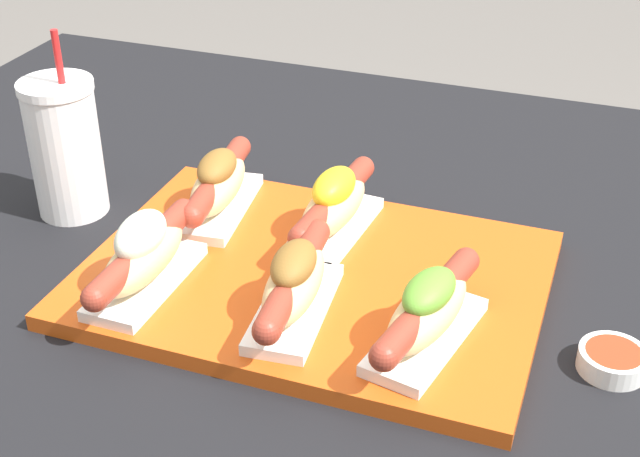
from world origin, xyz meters
TOP-DOWN VIEW (x-y plane):
  - serving_tray at (0.01, -0.06)m, footprint 0.47×0.33m
  - hot_dog_0 at (-0.14, -0.14)m, footprint 0.06×0.20m
  - hot_dog_1 at (0.02, -0.14)m, footprint 0.07×0.19m
  - hot_dog_2 at (0.15, -0.14)m, footprint 0.09×0.19m
  - hot_dog_3 at (-0.13, 0.02)m, footprint 0.08×0.19m
  - hot_dog_4 at (0.01, 0.02)m, footprint 0.07×0.19m
  - sauce_bowl at (0.31, -0.10)m, footprint 0.06×0.06m
  - drink_cup at (-0.31, -0.01)m, footprint 0.08×0.08m

SIDE VIEW (x-z plane):
  - serving_tray at x=0.01m, z-range 0.68..0.70m
  - sauce_bowl at x=0.31m, z-range 0.68..0.70m
  - hot_dog_2 at x=0.15m, z-range 0.70..0.77m
  - hot_dog_3 at x=-0.13m, z-range 0.70..0.77m
  - hot_dog_1 at x=0.02m, z-range 0.70..0.77m
  - hot_dog_4 at x=0.01m, z-range 0.70..0.77m
  - hot_dog_0 at x=-0.14m, z-range 0.69..0.78m
  - drink_cup at x=-0.31m, z-range 0.65..0.87m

